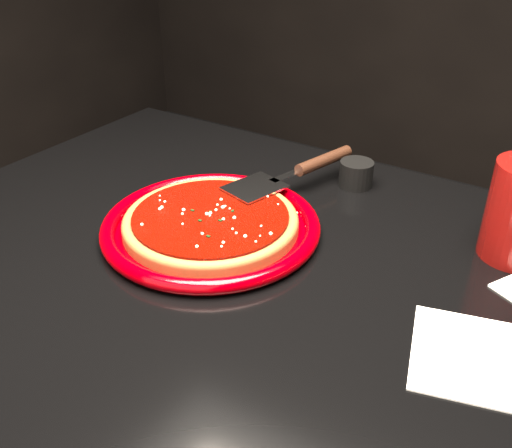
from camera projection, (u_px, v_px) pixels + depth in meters
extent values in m
cylinder|color=#7F0004|center=(211.00, 226.00, 0.84)|extent=(0.43, 0.43, 0.02)
cylinder|color=brown|center=(211.00, 224.00, 0.84)|extent=(0.34, 0.34, 0.01)
torus|color=brown|center=(211.00, 220.00, 0.84)|extent=(0.34, 0.34, 0.02)
cylinder|color=#660600|center=(211.00, 217.00, 0.84)|extent=(0.30, 0.30, 0.01)
cube|color=white|center=(478.00, 358.00, 0.62)|extent=(0.17, 0.17, 0.00)
cylinder|color=black|center=(356.00, 174.00, 0.97)|extent=(0.06, 0.06, 0.04)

